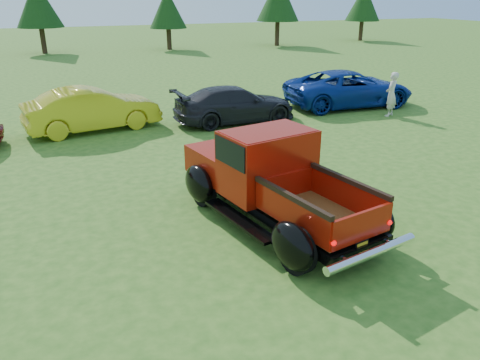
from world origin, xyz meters
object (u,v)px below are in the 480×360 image
Objects in this scene: show_car_blue at (349,88)px; spectator at (391,94)px; pickup_truck at (267,177)px; show_car_yellow at (92,109)px; tree_mid_right at (167,9)px; tree_far_east at (364,3)px; tree_mid_left at (38,4)px; show_car_grey at (235,104)px.

spectator is (0.48, -1.88, 0.09)m from show_car_blue.
pickup_truck is 3.19× the size of spectator.
show_car_yellow is 2.66× the size of spectator.
tree_mid_right is at bearing -116.72° from spectator.
tree_far_east reaches higher than show_car_blue.
tree_mid_left reaches higher than show_car_grey.
show_car_yellow is at bearing -110.05° from tree_mid_right.
tree_far_east is 1.16× the size of show_car_yellow.
tree_mid_left is 1.14× the size of tree_mid_right.
show_car_yellow is 10.23m from spectator.
spectator is at bearing -162.35° from show_car_blue.
tree_far_east is at bearing -45.71° from show_car_grey.
pickup_truck is at bearing -171.42° from show_car_yellow.
tree_far_east is 37.79m from pickup_truck.
spectator is (11.20, -24.46, -2.60)m from tree_mid_left.
tree_mid_left reaches higher than pickup_truck.
show_car_yellow is at bearing -87.00° from tree_mid_left.
tree_mid_left reaches higher than tree_far_east.
show_car_grey is 0.84× the size of show_car_blue.
show_car_grey is at bearing -133.16° from tree_far_east.
show_car_blue is 1.94m from spectator.
tree_mid_left is 3.21× the size of spectator.
tree_mid_left is 30.48m from pickup_truck.
pickup_truck is 7.30m from show_car_grey.
pickup_truck is 1.00× the size of show_car_blue.
tree_mid_left is at bearing 28.80° from show_car_blue.
tree_mid_left is 1.04× the size of tree_far_east.
tree_mid_right is at bearing 7.96° from show_car_blue.
tree_mid_right reaches higher than pickup_truck.
tree_mid_left reaches higher than spectator.
tree_mid_right is at bearing -10.87° from show_car_grey.
tree_mid_right is 2.82× the size of spectator.
show_car_yellow is 0.84× the size of show_car_blue.
tree_mid_left is at bearing 85.88° from pickup_truck.
tree_far_east is at bearing 1.59° from tree_mid_right.
tree_mid_left is 1.01× the size of pickup_truck.
tree_mid_right is at bearing 68.58° from pickup_truck.
spectator is at bearing -84.64° from tree_mid_right.
tree_far_east reaches higher than spectator.
tree_far_east reaches higher than show_car_grey.
show_car_blue is at bearing -100.29° from show_car_yellow.
tree_mid_left is 1.20× the size of show_car_grey.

